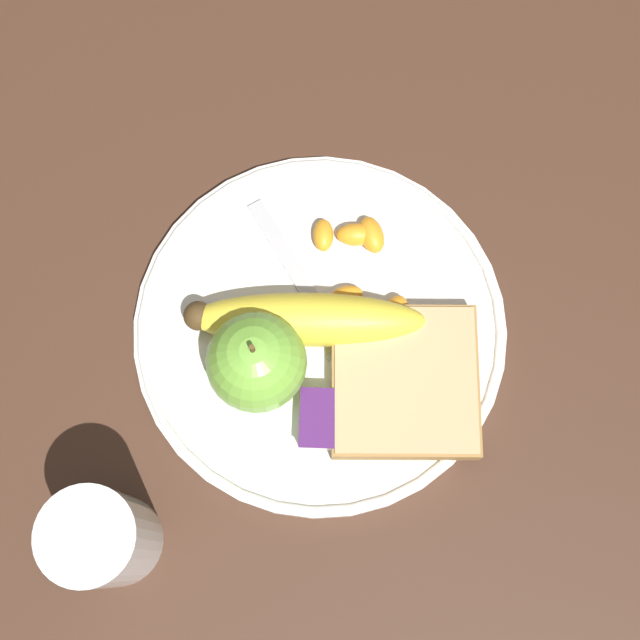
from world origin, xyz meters
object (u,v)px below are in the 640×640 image
juice_glass (104,539)px  apple (256,362)px  plate (320,328)px  jam_packet (324,420)px  banana (304,320)px  bread_slice (405,382)px  fork (327,323)px

juice_glass → apple: 0.16m
plate → jam_packet: size_ratio=6.54×
plate → banana: bearing=-87.0°
juice_glass → bread_slice: 0.24m
plate → juice_glass: (0.16, -0.14, 0.04)m
apple → banana: bearing=138.9°
bread_slice → jam_packet: size_ratio=2.67×
plate → jam_packet: bearing=4.5°
juice_glass → banana: size_ratio=0.55×
plate → jam_packet: jam_packet is taller
banana → fork: banana is taller
jam_packet → plate: bearing=-175.5°
plate → bread_slice: 0.08m
juice_glass → fork: bearing=138.7°
fork → jam_packet: (0.08, 0.00, 0.01)m
juice_glass → apple: (-0.12, 0.10, 0.00)m
plate → bread_slice: bread_slice is taller
apple → fork: bearing=129.2°
juice_glass → apple: size_ratio=1.22×
bread_slice → fork: 0.07m
bread_slice → jam_packet: 0.07m
apple → juice_glass: bearing=-37.6°
juice_glass → bread_slice: bearing=120.5°
juice_glass → plate: bearing=139.2°
plate → juice_glass: size_ratio=2.85×
juice_glass → banana: 0.21m
fork → jam_packet: jam_packet is taller
banana → jam_packet: size_ratio=4.14×
plate → fork: 0.01m
banana → bread_slice: 0.09m
plate → banana: banana is taller
plate → fork: size_ratio=1.65×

